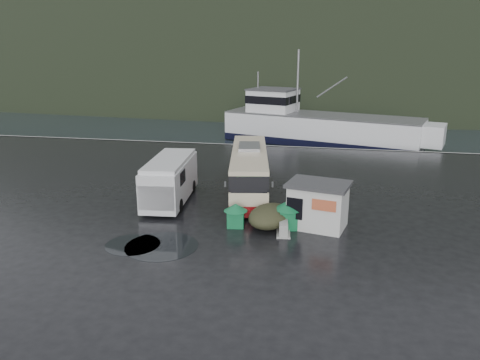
% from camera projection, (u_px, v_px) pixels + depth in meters
% --- Properties ---
extents(ground, '(160.00, 160.00, 0.00)m').
position_uv_depth(ground, '(201.00, 213.00, 28.01)').
color(ground, black).
rests_on(ground, ground).
extents(harbor_water, '(300.00, 180.00, 0.02)m').
position_uv_depth(harbor_water, '(304.00, 81.00, 131.85)').
color(harbor_water, black).
rests_on(harbor_water, ground).
extents(quay_edge, '(160.00, 0.60, 1.50)m').
position_uv_depth(quay_edge, '(253.00, 145.00, 46.89)').
color(quay_edge, '#999993').
rests_on(quay_edge, ground).
extents(headland, '(780.00, 540.00, 570.00)m').
position_uv_depth(headland, '(336.00, 63.00, 262.23)').
color(headland, black).
rests_on(headland, ground).
extents(coach_bus, '(4.54, 11.31, 3.10)m').
position_uv_depth(coach_bus, '(249.00, 192.00, 32.04)').
color(coach_bus, beige).
rests_on(coach_bus, ground).
extents(white_van, '(2.93, 6.98, 2.85)m').
position_uv_depth(white_van, '(171.00, 201.00, 30.11)').
color(white_van, silver).
rests_on(white_van, ground).
extents(waste_bin_left, '(1.37, 1.37, 1.59)m').
position_uv_depth(waste_bin_left, '(288.00, 228.00, 25.75)').
color(waste_bin_left, '#12693A').
rests_on(waste_bin_left, ground).
extents(waste_bin_right, '(1.06, 1.06, 1.32)m').
position_uv_depth(waste_bin_right, '(236.00, 226.00, 25.96)').
color(waste_bin_right, '#12693A').
rests_on(waste_bin_right, ground).
extents(dome_tent, '(3.03, 3.61, 1.21)m').
position_uv_depth(dome_tent, '(270.00, 226.00, 25.92)').
color(dome_tent, '#33341F').
rests_on(dome_tent, ground).
extents(ticket_kiosk, '(3.72, 3.13, 2.54)m').
position_uv_depth(ticket_kiosk, '(317.00, 227.00, 25.90)').
color(ticket_kiosk, silver).
rests_on(ticket_kiosk, ground).
extents(jersey_barrier_a, '(0.87, 1.51, 0.72)m').
position_uv_depth(jersey_barrier_a, '(283.00, 234.00, 24.91)').
color(jersey_barrier_a, '#999993').
rests_on(jersey_barrier_a, ground).
extents(jersey_barrier_b, '(1.20, 1.62, 0.73)m').
position_uv_depth(jersey_barrier_b, '(321.00, 229.00, 25.62)').
color(jersey_barrier_b, '#999993').
rests_on(jersey_barrier_b, ground).
extents(fishing_trawler, '(27.15, 13.36, 10.64)m').
position_uv_depth(fishing_trawler, '(321.00, 131.00, 54.44)').
color(fishing_trawler, silver).
rests_on(fishing_trawler, ground).
extents(puddles, '(12.23, 13.79, 0.01)m').
position_uv_depth(puddles, '(217.00, 225.00, 26.07)').
color(puddles, black).
rests_on(puddles, ground).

